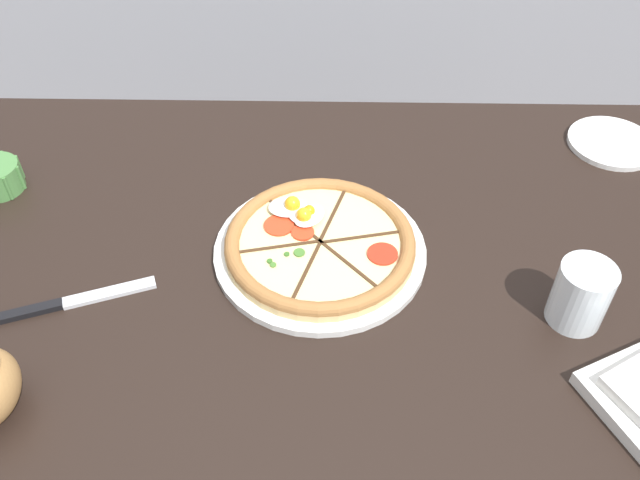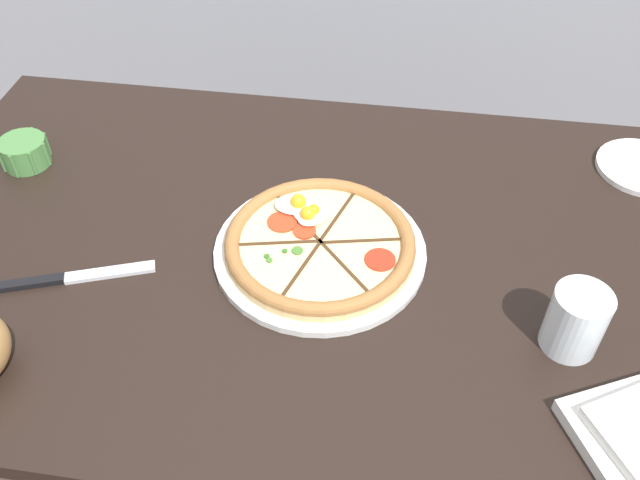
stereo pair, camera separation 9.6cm
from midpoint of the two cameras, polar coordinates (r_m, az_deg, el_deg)
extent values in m
plane|color=#3D2D23|center=(1.69, 1.13, -19.29)|extent=(12.00, 12.00, 0.00)
cube|color=black|center=(1.07, 1.68, -1.36)|extent=(1.37, 0.83, 0.03)
cube|color=black|center=(1.75, -17.98, 0.77)|extent=(0.06, 0.06, 0.73)
cube|color=black|center=(1.69, 24.97, -3.70)|extent=(0.06, 0.06, 0.73)
cylinder|color=white|center=(1.05, 2.61, -1.05)|extent=(0.33, 0.33, 0.01)
cylinder|color=#DBB775|center=(1.04, 2.63, -0.59)|extent=(0.29, 0.29, 0.01)
cylinder|color=beige|center=(1.04, 2.65, -0.30)|extent=(0.26, 0.26, 0.00)
torus|color=#A36B38|center=(1.04, 2.65, -0.27)|extent=(0.29, 0.29, 0.02)
cube|color=#472D19|center=(1.04, 6.16, -0.06)|extent=(0.13, 0.03, 0.00)
cube|color=#472D19|center=(1.08, 4.07, 1.93)|extent=(0.04, 0.12, 0.00)
cube|color=#472D19|center=(1.07, 0.66, 1.79)|extent=(0.09, 0.10, 0.00)
cube|color=#472D19|center=(1.03, -0.90, -0.38)|extent=(0.13, 0.03, 0.00)
cube|color=#472D19|center=(0.99, 1.12, -2.55)|extent=(0.04, 0.12, 0.00)
cube|color=#472D19|center=(1.00, 4.79, -2.38)|extent=(0.09, 0.10, 0.00)
cylinder|color=red|center=(1.06, -0.62, 1.42)|extent=(0.05, 0.05, 0.00)
cylinder|color=red|center=(1.01, 7.79, -1.79)|extent=(0.05, 0.05, 0.00)
cylinder|color=red|center=(1.05, 1.30, 0.64)|extent=(0.04, 0.04, 0.00)
ellipsoid|color=white|center=(1.07, 1.55, 2.10)|extent=(0.07, 0.07, 0.01)
sphere|color=#F4AD1E|center=(1.06, 1.56, 2.11)|extent=(0.02, 0.02, 0.02)
ellipsoid|color=white|center=(1.08, 0.33, 2.90)|extent=(0.06, 0.05, 0.01)
sphere|color=#F4AD1E|center=(1.08, 0.71, 3.12)|extent=(0.03, 0.03, 0.03)
ellipsoid|color=white|center=(1.07, 2.05, 2.00)|extent=(0.07, 0.07, 0.01)
sphere|color=orange|center=(1.07, 2.11, 2.41)|extent=(0.02, 0.02, 0.02)
cylinder|color=#477A2D|center=(1.02, 0.77, -1.01)|extent=(0.02, 0.02, 0.00)
cylinder|color=#477A2D|center=(1.00, -1.57, -1.83)|extent=(0.01, 0.01, 0.00)
cylinder|color=#386B23|center=(1.06, -1.05, 1.49)|extent=(0.01, 0.01, 0.00)
cylinder|color=#386B23|center=(1.01, -1.81, -1.49)|extent=(0.01, 0.01, 0.00)
cylinder|color=#386B23|center=(1.02, -0.30, -1.05)|extent=(0.01, 0.01, 0.00)
cylinder|color=#4C8442|center=(1.30, -21.71, 6.80)|extent=(0.08, 0.08, 0.05)
cylinder|color=gold|center=(1.30, -21.78, 7.02)|extent=(0.07, 0.07, 0.03)
cylinder|color=#4C8442|center=(1.28, -20.09, 6.71)|extent=(0.01, 0.01, 0.05)
cylinder|color=#4C8442|center=(1.31, -20.08, 7.52)|extent=(0.01, 0.01, 0.05)
cylinder|color=#4C8442|center=(1.33, -21.00, 7.89)|extent=(0.01, 0.01, 0.05)
cylinder|color=#4C8442|center=(1.33, -22.31, 7.63)|extent=(0.01, 0.01, 0.05)
cylinder|color=#4C8442|center=(1.32, -23.28, 6.89)|extent=(0.01, 0.01, 0.05)
cylinder|color=#4C8442|center=(1.29, -23.35, 6.07)|extent=(0.01, 0.01, 0.05)
cylinder|color=#4C8442|center=(1.27, -22.45, 5.67)|extent=(0.01, 0.01, 0.05)
cylinder|color=#4C8442|center=(1.27, -21.08, 5.93)|extent=(0.01, 0.01, 0.05)
cube|color=silver|center=(1.06, -14.79, -2.77)|extent=(0.13, 0.06, 0.01)
cube|color=black|center=(1.08, -20.85, -3.52)|extent=(0.10, 0.05, 0.01)
cylinder|color=white|center=(0.98, 23.41, -6.39)|extent=(0.08, 0.08, 0.10)
cylinder|color=silver|center=(1.00, 23.09, -7.11)|extent=(0.07, 0.07, 0.05)
camera|label=1|loc=(0.05, -87.34, 2.62)|focal=38.00mm
camera|label=2|loc=(0.05, 92.66, -2.62)|focal=38.00mm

